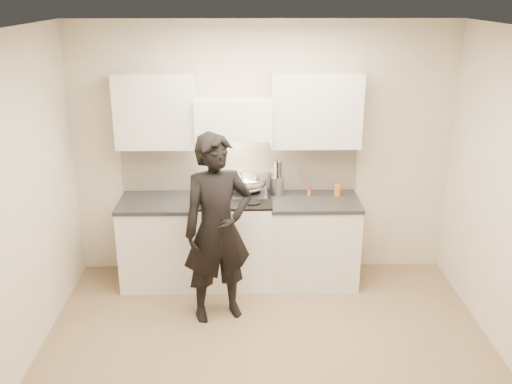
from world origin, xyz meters
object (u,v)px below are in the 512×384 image
stove (235,239)px  wok (248,181)px  utensil_crock (277,184)px  person (218,229)px  counter_right (313,240)px

stove → wok: size_ratio=1.86×
utensil_crock → person: size_ratio=0.20×
wok → utensil_crock: wok is taller
stove → person: size_ratio=0.53×
wok → utensil_crock: bearing=2.2°
wok → utensil_crock: 0.32m
person → utensil_crock: bearing=35.5°
counter_right → wok: 0.94m
stove → counter_right: size_ratio=1.04×
counter_right → utensil_crock: (-0.38, 0.16, 0.57)m
utensil_crock → person: person is taller
person → wok: bearing=51.9°
utensil_crock → person: 1.05m
counter_right → wok: (-0.69, 0.14, 0.61)m
stove → utensil_crock: 0.73m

